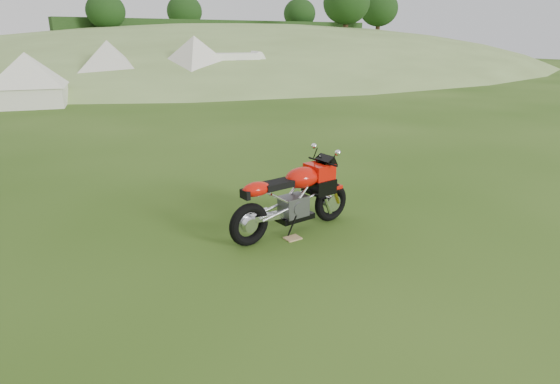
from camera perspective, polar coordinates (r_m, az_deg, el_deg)
ground at (r=6.06m, az=0.21°, el=-9.90°), size 120.00×120.00×0.00m
hillside at (r=52.02m, az=-5.17°, el=15.39°), size 80.00×64.00×8.00m
hedgerow at (r=52.02m, az=-5.17°, el=15.39°), size 36.00×1.20×8.60m
sport_motorcycle at (r=7.03m, az=1.54°, el=-0.12°), size 2.11×0.54×1.27m
plywood_board at (r=7.02m, az=1.55°, el=-5.64°), size 0.24×0.20×0.02m
tent_left at (r=22.82m, az=-28.37°, el=12.19°), size 3.43×3.43×2.37m
tent_mid at (r=26.97m, az=-20.10°, el=14.20°), size 3.92×3.92×2.63m
tent_right at (r=26.81m, az=-10.28°, el=15.12°), size 3.80×3.80×2.76m
caravan at (r=27.55m, az=-6.40°, el=14.54°), size 4.54×3.02×1.95m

